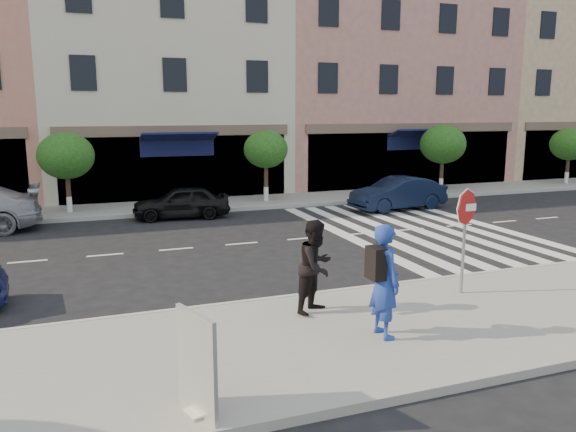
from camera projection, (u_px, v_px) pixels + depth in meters
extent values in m
plane|color=black|center=(286.00, 280.00, 13.51)|extent=(120.00, 120.00, 0.00)
cube|color=gray|center=(358.00, 335.00, 10.03)|extent=(60.00, 4.50, 0.15)
cube|color=gray|center=(197.00, 205.00, 23.63)|extent=(60.00, 3.00, 0.15)
cube|color=beige|center=(160.00, 80.00, 27.98)|extent=(11.00, 9.00, 11.00)
cube|color=tan|center=(374.00, 66.00, 31.87)|extent=(13.00, 9.00, 13.00)
cube|color=#D8B88B|center=(545.00, 79.00, 36.21)|extent=(12.00, 9.00, 12.00)
cylinder|color=#473323|center=(69.00, 191.00, 21.59)|extent=(0.18, 0.18, 1.60)
cylinder|color=silver|center=(70.00, 204.00, 21.68)|extent=(0.20, 0.20, 0.60)
ellipsoid|color=#1B4413|center=(66.00, 156.00, 21.33)|extent=(2.10, 2.10, 1.79)
cylinder|color=#473323|center=(266.00, 181.00, 24.29)|extent=(0.18, 0.18, 1.71)
cylinder|color=silver|center=(266.00, 194.00, 24.40)|extent=(0.20, 0.20, 0.60)
ellipsoid|color=#1B4413|center=(266.00, 149.00, 24.04)|extent=(1.90, 1.90, 1.62)
cylinder|color=#473323|center=(441.00, 174.00, 27.35)|extent=(0.18, 0.18, 1.65)
cylinder|color=silver|center=(441.00, 184.00, 27.45)|extent=(0.20, 0.20, 0.60)
ellipsoid|color=#1B4413|center=(443.00, 144.00, 27.09)|extent=(2.20, 2.20, 1.87)
cylinder|color=#473323|center=(567.00, 169.00, 30.08)|extent=(0.18, 0.18, 1.54)
cylinder|color=silver|center=(566.00, 178.00, 30.17)|extent=(0.20, 0.20, 0.60)
ellipsoid|color=#1B4413|center=(570.00, 144.00, 29.83)|extent=(2.00, 2.00, 1.70)
cylinder|color=gray|center=(464.00, 246.00, 11.93)|extent=(0.07, 0.07, 2.07)
cylinder|color=white|center=(466.00, 207.00, 11.76)|extent=(0.81, 0.05, 0.81)
cylinder|color=#9E1411|center=(467.00, 207.00, 11.74)|extent=(0.75, 0.06, 0.75)
cube|color=white|center=(468.00, 208.00, 11.72)|extent=(0.42, 0.04, 0.15)
imported|color=#203994|center=(385.00, 281.00, 9.64)|extent=(0.50, 0.74, 2.00)
imported|color=black|center=(316.00, 266.00, 10.84)|extent=(1.13, 1.07, 1.83)
cube|color=beige|center=(198.00, 412.00, 7.31)|extent=(0.41, 0.41, 0.04)
cube|color=beige|center=(197.00, 364.00, 7.18)|extent=(0.35, 0.87, 1.38)
cube|color=#D88C3F|center=(199.00, 359.00, 7.20)|extent=(0.26, 0.71, 1.06)
imported|color=black|center=(181.00, 202.00, 21.15)|extent=(3.70, 1.76, 1.22)
imported|color=black|center=(398.00, 193.00, 22.98)|extent=(4.20, 1.86, 1.34)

